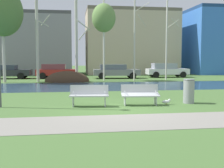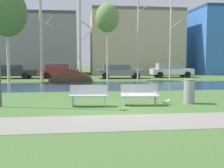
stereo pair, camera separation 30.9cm
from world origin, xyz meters
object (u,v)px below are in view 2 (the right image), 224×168
bench_left (89,95)px  seagull (166,102)px  parked_wagon_fourth_white (171,70)px  trash_bin (189,91)px  parked_van_nearest_dark (10,71)px  bench_right (140,94)px  parked_sedan_second_red (61,71)px  parked_hatch_third_grey (119,71)px

bench_left → seagull: bench_left is taller
seagull → parked_wagon_fourth_white: (5.96, 17.16, 0.65)m
trash_bin → parked_van_nearest_dark: (-11.66, 17.07, 0.18)m
bench_right → parked_wagon_fourth_white: size_ratio=0.37×
trash_bin → parked_sedan_second_red: bearing=111.6°
bench_right → parked_van_nearest_dark: 19.65m
trash_bin → parked_wagon_fourth_white: parked_wagon_fourth_white is taller
bench_right → seagull: 1.21m
parked_wagon_fourth_white → parked_hatch_third_grey: bearing=-170.3°
bench_left → parked_sedan_second_red: bearing=97.5°
parked_van_nearest_dark → parked_wagon_fourth_white: bearing=-0.5°
bench_right → parked_hatch_third_grey: size_ratio=0.35×
trash_bin → parked_van_nearest_dark: 20.67m
parked_sedan_second_red → parked_wagon_fourth_white: size_ratio=0.94×
trash_bin → parked_hatch_third_grey: size_ratio=0.23×
parked_van_nearest_dark → parked_sedan_second_red: (5.00, -0.27, 0.03)m
bench_left → parked_hatch_third_grey: size_ratio=0.35×
bench_left → bench_right: (2.16, 0.00, 0.00)m
bench_right → parked_sedan_second_red: parked_sedan_second_red is taller
trash_bin → parked_sedan_second_red: size_ratio=0.26×
bench_right → parked_hatch_third_grey: bearing=84.8°
bench_left → trash_bin: 4.42m
trash_bin → parked_hatch_third_grey: 15.99m
parked_van_nearest_dark → parked_sedan_second_red: size_ratio=1.17×
trash_bin → parked_hatch_third_grey: (-0.79, 15.97, 0.20)m
bench_left → parked_wagon_fourth_white: (9.27, 17.11, 0.31)m
bench_left → parked_van_nearest_dark: size_ratio=0.34×
bench_right → seagull: size_ratio=4.03×
seagull → parked_hatch_third_grey: bearing=88.9°
parked_van_nearest_dark → parked_sedan_second_red: parked_sedan_second_red is taller
seagull → parked_hatch_third_grey: size_ratio=0.09×
bench_left → trash_bin: size_ratio=1.53×
parked_van_nearest_dark → parked_hatch_third_grey: (10.86, -1.10, 0.02)m
bench_right → trash_bin: 2.26m
parked_wagon_fourth_white → parked_sedan_second_red: bearing=-179.3°
trash_bin → bench_left: bearing=-177.7°
parked_hatch_third_grey → parked_sedan_second_red: bearing=172.0°
parked_wagon_fourth_white → trash_bin: bearing=-106.0°
parked_van_nearest_dark → parked_hatch_third_grey: size_ratio=1.04×
bench_left → parked_sedan_second_red: (-2.25, 16.98, 0.29)m
trash_bin → seagull: 1.20m
parked_wagon_fourth_white → bench_left: bearing=-118.5°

